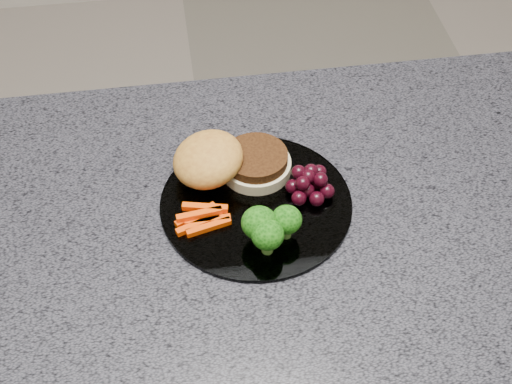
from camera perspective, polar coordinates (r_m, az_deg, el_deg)
The scene contains 6 objects.
countertop at distance 0.97m, azimuth -1.04°, elevation -2.89°, with size 1.20×0.60×0.04m, color #46454E.
plate at distance 0.96m, azimuth -0.00°, elevation -0.92°, with size 0.26×0.26×0.01m, color white.
burger at distance 0.98m, azimuth -2.47°, elevation 2.34°, with size 0.18×0.12×0.05m.
carrot_sticks at distance 0.94m, azimuth -4.31°, elevation -2.05°, with size 0.07×0.05×0.02m.
broccoli at distance 0.89m, azimuth 1.07°, elevation -2.76°, with size 0.08×0.06×0.05m.
grape_bunch at distance 0.97m, azimuth 4.32°, elevation 0.71°, with size 0.07×0.07×0.04m.
Camera 1 is at (-0.07, -0.61, 1.63)m, focal length 50.00 mm.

